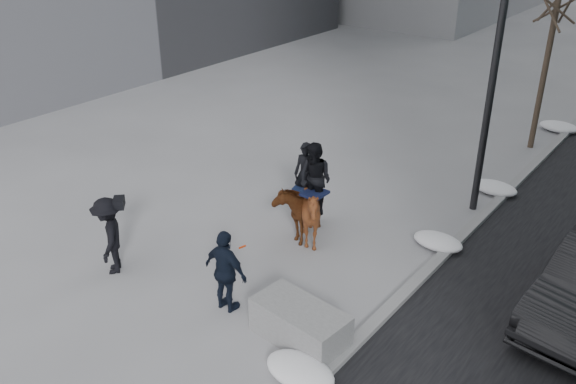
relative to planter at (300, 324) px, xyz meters
The scene contains 10 objects.
ground 2.42m from the planter, 151.08° to the left, with size 120.00×120.00×0.00m, color gray.
curb 11.20m from the planter, 85.36° to the left, with size 0.25×90.00×0.12m, color gray.
planter is the anchor object (origin of this frame).
tree_near 12.38m from the planter, 88.56° to the left, with size 1.20×1.20×5.29m, color #32281E, non-canonical shape.
mounted_left 4.00m from the planter, 125.94° to the left, with size 1.20×1.91×2.28m.
mounted_right 3.50m from the planter, 122.28° to the left, with size 1.36×1.52×2.49m.
feeder 1.78m from the planter, behind, with size 1.03×0.86×1.75m.
camera_crew 4.68m from the planter, behind, with size 1.26×1.26×1.75m.
lamppost 8.23m from the planter, 85.75° to the left, with size 0.25×1.96×9.09m.
snow_piles 6.62m from the planter, 84.76° to the left, with size 1.31×15.84×0.33m.
Camera 1 is at (7.37, -8.37, 7.51)m, focal length 38.00 mm.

